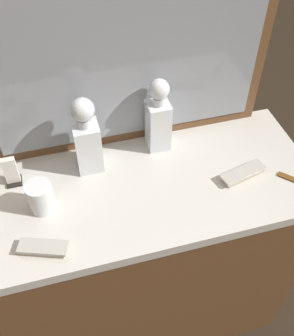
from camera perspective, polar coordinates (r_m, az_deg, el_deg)
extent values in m
plane|color=#2D2319|center=(2.18, 0.00, -18.87)|extent=(6.00, 6.00, 0.00)
cube|color=brown|center=(1.77, 0.00, -12.81)|extent=(1.13, 0.50, 0.91)
cube|color=silver|center=(1.38, 0.00, -2.82)|extent=(1.16, 0.52, 0.04)
cube|color=brown|center=(1.34, -2.89, 14.64)|extent=(0.99, 0.03, 0.65)
cube|color=gray|center=(1.33, -2.73, 14.31)|extent=(0.91, 0.01, 0.57)
cube|color=white|center=(1.38, -8.29, 2.96)|extent=(0.09, 0.09, 0.19)
cube|color=brown|center=(1.39, -8.18, 2.19)|extent=(0.07, 0.07, 0.13)
cylinder|color=white|center=(1.30, -8.80, 6.37)|extent=(0.05, 0.05, 0.03)
sphere|color=white|center=(1.27, -9.05, 8.07)|extent=(0.08, 0.08, 0.08)
cube|color=white|center=(1.44, 1.58, 5.96)|extent=(0.08, 0.08, 0.19)
cube|color=brown|center=(1.46, 1.55, 4.89)|extent=(0.07, 0.07, 0.12)
cylinder|color=white|center=(1.37, 1.67, 9.42)|extent=(0.04, 0.04, 0.03)
sphere|color=white|center=(1.34, 1.71, 11.00)|extent=(0.07, 0.07, 0.07)
cylinder|color=white|center=(1.31, -14.72, -3.98)|extent=(0.08, 0.08, 0.10)
cylinder|color=silver|center=(1.34, -14.35, -5.23)|extent=(0.08, 0.08, 0.01)
cube|color=#B7A88C|center=(1.25, -14.31, -10.97)|extent=(0.14, 0.09, 0.01)
cube|color=#B7B5AD|center=(1.24, -14.42, -10.67)|extent=(0.15, 0.10, 0.01)
cube|color=#B7A88C|center=(1.43, 13.26, -0.90)|extent=(0.16, 0.08, 0.01)
cube|color=#B7B5AD|center=(1.42, 13.34, -0.57)|extent=(0.17, 0.09, 0.01)
cube|color=black|center=(1.44, -18.11, -1.80)|extent=(0.05, 0.05, 0.01)
cube|color=white|center=(1.41, -18.58, -0.42)|extent=(0.05, 0.02, 0.11)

